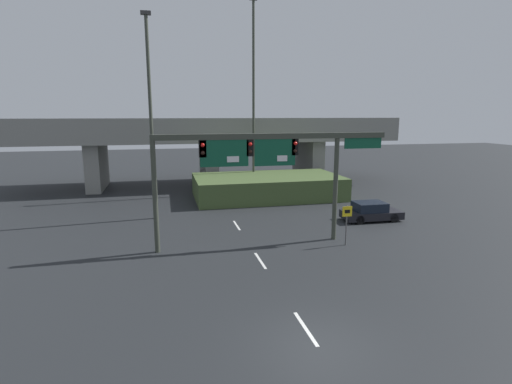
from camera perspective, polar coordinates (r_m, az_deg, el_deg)
The scene contains 9 objects.
ground_plane at distance 14.56m, azimuth 8.58°, elevation -20.70°, with size 160.00×160.00×0.00m, color black.
lane_markings at distance 27.95m, azimuth -2.77°, elevation -4.78°, with size 0.14×30.36×0.01m.
signal_gantry at distance 22.86m, azimuth 1.04°, elevation 5.08°, with size 13.76×0.44×6.56m.
speed_limit_sign at distance 23.99m, azimuth 12.83°, elevation -3.84°, with size 0.60×0.11×2.41m.
highway_light_pole_near at distance 29.73m, azimuth -14.81°, elevation 10.68°, with size 0.70×0.36×14.47m.
highway_light_pole_far at distance 39.15m, azimuth -0.36°, elevation 13.72°, with size 0.70×0.36×18.10m.
overpass_bridge at distance 43.99m, azimuth -6.86°, elevation 7.52°, with size 40.76×8.69×7.24m.
grass_embankment at distance 36.99m, azimuth 1.65°, elevation 0.77°, with size 13.32×7.35×2.03m.
parked_sedan_near_right at distance 30.27m, azimuth 16.07°, elevation -2.74°, with size 4.29×2.01×1.35m.
Camera 1 is at (-4.73, -11.45, 7.64)m, focal length 28.00 mm.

